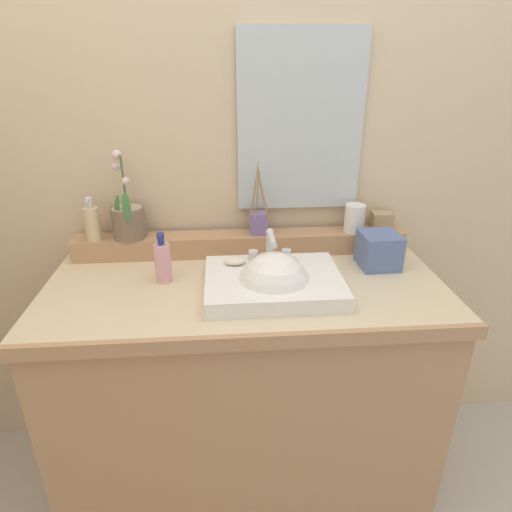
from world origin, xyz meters
TOP-DOWN VIEW (x-y plane):
  - floor at (0.00, 0.00)m, footprint 3.22×3.78m
  - wall_back at (0.00, 0.41)m, footprint 3.22×0.20m
  - vanity_cabinet at (0.00, -0.00)m, footprint 1.29×0.62m
  - back_ledge at (0.00, 0.24)m, footprint 1.22×0.10m
  - sink_basin at (0.09, -0.07)m, footprint 0.42×0.33m
  - soap_bar at (-0.03, 0.03)m, footprint 0.07×0.04m
  - potted_plant at (-0.40, 0.24)m, footprint 0.12×0.13m
  - soap_dispenser at (-0.52, 0.22)m, footprint 0.05×0.06m
  - tumbler_cup at (0.42, 0.23)m, footprint 0.07×0.07m
  - reed_diffuser at (0.06, 0.24)m, footprint 0.07×0.08m
  - trinket_box at (0.53, 0.25)m, footprint 0.08×0.07m
  - lotion_bottle at (-0.26, 0.03)m, footprint 0.05×0.05m
  - tissue_box at (0.47, 0.09)m, footprint 0.13×0.13m
  - mirror at (0.22, 0.30)m, footprint 0.44×0.02m

SIDE VIEW (x-z plane):
  - floor at x=0.00m, z-range -0.10..0.00m
  - vanity_cabinet at x=0.00m, z-range 0.00..0.89m
  - sink_basin at x=0.09m, z-range 0.78..1.04m
  - back_ledge at x=0.00m, z-range 0.89..0.97m
  - tissue_box at x=0.47m, z-range 0.89..1.01m
  - soap_bar at x=-0.03m, z-range 0.94..0.96m
  - lotion_bottle at x=-0.26m, z-range 0.88..1.04m
  - trinket_box at x=0.53m, z-range 0.97..1.03m
  - reed_diffuser at x=0.06m, z-range 0.88..1.14m
  - tumbler_cup at x=0.42m, z-range 0.97..1.07m
  - soap_dispenser at x=-0.52m, z-range 0.95..1.11m
  - potted_plant at x=-0.40m, z-range 0.88..1.19m
  - mirror at x=0.22m, z-range 1.05..1.66m
  - wall_back at x=0.00m, z-range 0.00..2.73m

